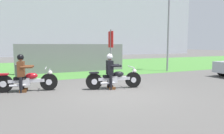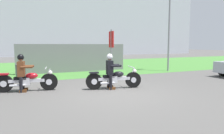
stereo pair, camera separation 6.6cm
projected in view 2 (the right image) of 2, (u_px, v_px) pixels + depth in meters
ground at (114, 94)px, 7.33m from camera, size 120.00×120.00×0.00m
grass_verge at (63, 67)px, 16.14m from camera, size 60.00×12.00×0.01m
stadium_facade at (59, 9)px, 35.23m from camera, size 52.00×8.00×15.82m
motorcycle_lead at (114, 79)px, 8.13m from camera, size 2.24×0.73×0.88m
rider_lead at (110, 68)px, 8.04m from camera, size 0.60×0.52×1.40m
motorcycle_follow at (27, 81)px, 7.65m from camera, size 2.23×0.72×0.88m
rider_follow at (22, 70)px, 7.57m from camera, size 0.60×0.52×1.41m
streetlight_pole at (171, 16)px, 13.36m from camera, size 0.96×0.20×5.80m
trash_can at (21, 73)px, 9.78m from camera, size 0.46×0.46×0.82m
sign_banner at (111, 45)px, 11.38m from camera, size 0.08×0.60×2.60m
fence_segment at (75, 58)px, 13.12m from camera, size 7.00×0.06×1.80m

